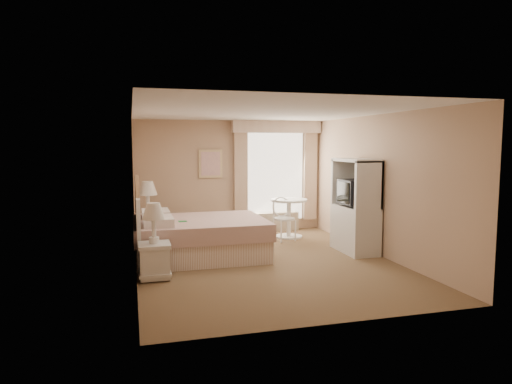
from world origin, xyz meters
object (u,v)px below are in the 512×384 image
object	(u,v)px
cafe_chair	(283,215)
armoire	(355,213)
nightstand_near	(154,251)
nightstand_far	(148,222)
bed	(194,236)
round_table	(289,212)

from	to	relation	value
cafe_chair	armoire	world-z (taller)	armoire
nightstand_near	nightstand_far	size ratio (longest dim) A/B	0.90
bed	round_table	distance (m)	2.50
bed	nightstand_near	bearing A→B (deg)	-122.57
bed	nightstand_far	world-z (taller)	bed
nightstand_far	armoire	world-z (taller)	armoire
bed	nightstand_near	size ratio (longest dim) A/B	2.03
bed	cafe_chair	xyz separation A→B (m)	(1.98, 0.98, 0.14)
nightstand_near	cafe_chair	world-z (taller)	nightstand_near
round_table	armoire	bearing A→B (deg)	-64.81
cafe_chair	bed	bearing A→B (deg)	-163.76
bed	nightstand_far	xyz separation A→B (m)	(-0.73, 1.20, 0.09)
bed	round_table	bearing A→B (deg)	28.82
nightstand_near	armoire	distance (m)	3.74
cafe_chair	armoire	bearing A→B (deg)	-65.03
cafe_chair	round_table	bearing A→B (deg)	37.33
nightstand_near	nightstand_far	distance (m)	2.34
nightstand_far	round_table	world-z (taller)	nightstand_far
nightstand_far	cafe_chair	distance (m)	2.72
nightstand_far	cafe_chair	bearing A→B (deg)	-4.63
nightstand_near	nightstand_far	world-z (taller)	nightstand_far
bed	nightstand_near	distance (m)	1.35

